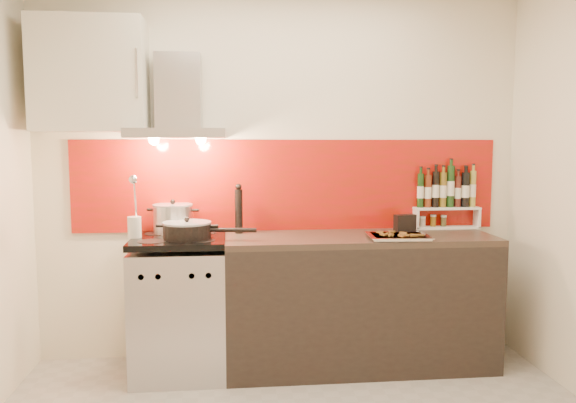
{
  "coord_description": "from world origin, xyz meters",
  "views": [
    {
      "loc": [
        -0.36,
        -2.56,
        1.52
      ],
      "look_at": [
        0.0,
        0.95,
        1.15
      ],
      "focal_mm": 35.0,
      "sensor_mm": 36.0,
      "label": 1
    }
  ],
  "objects": [
    {
      "name": "saute_pan",
      "position": [
        -0.63,
        1.03,
        0.96
      ],
      "size": [
        0.6,
        0.31,
        0.14
      ],
      "color": "black",
      "rests_on": "range_stove"
    },
    {
      "name": "stock_pot",
      "position": [
        -0.75,
        1.28,
        1.01
      ],
      "size": [
        0.27,
        0.27,
        0.23
      ],
      "color": "#B7B7BA",
      "rests_on": "range_stove"
    },
    {
      "name": "step_shelf",
      "position": [
        1.19,
        1.34,
        1.11
      ],
      "size": [
        0.48,
        0.13,
        0.46
      ],
      "color": "white",
      "rests_on": "counter"
    },
    {
      "name": "baking_tray",
      "position": [
        0.72,
        0.95,
        0.92
      ],
      "size": [
        0.41,
        0.33,
        0.03
      ],
      "color": "silver",
      "rests_on": "counter"
    },
    {
      "name": "upper_cabinet",
      "position": [
        -1.25,
        1.22,
        1.95
      ],
      "size": [
        0.7,
        0.35,
        0.72
      ],
      "primitive_type": "cube",
      "color": "beige",
      "rests_on": "back_wall"
    },
    {
      "name": "backsplash",
      "position": [
        0.05,
        1.39,
        1.22
      ],
      "size": [
        3.0,
        0.02,
        0.64
      ],
      "primitive_type": "cube",
      "color": "#982108",
      "rests_on": "back_wall"
    },
    {
      "name": "counter",
      "position": [
        0.5,
        1.1,
        0.45
      ],
      "size": [
        1.8,
        0.6,
        0.9
      ],
      "color": "black",
      "rests_on": "ground"
    },
    {
      "name": "back_wall",
      "position": [
        0.0,
        1.4,
        1.3
      ],
      "size": [
        3.4,
        0.02,
        2.6
      ],
      "primitive_type": "cube",
      "color": "silver",
      "rests_on": "ground"
    },
    {
      "name": "range_stove",
      "position": [
        -0.7,
        1.1,
        0.44
      ],
      "size": [
        0.6,
        0.6,
        0.91
      ],
      "color": "#B7B7BA",
      "rests_on": "ground"
    },
    {
      "name": "range_hood",
      "position": [
        -0.7,
        1.24,
        1.74
      ],
      "size": [
        0.62,
        0.5,
        0.61
      ],
      "color": "#B7B7BA",
      "rests_on": "back_wall"
    },
    {
      "name": "utensil_jar",
      "position": [
        -0.98,
        1.09,
        1.03
      ],
      "size": [
        0.09,
        0.13,
        0.42
      ],
      "color": "silver",
      "rests_on": "range_stove"
    },
    {
      "name": "pepper_mill",
      "position": [
        -0.31,
        1.27,
        1.07
      ],
      "size": [
        0.05,
        0.05,
        0.34
      ],
      "color": "black",
      "rests_on": "counter"
    },
    {
      "name": "caddy_box",
      "position": [
        0.84,
        1.2,
        0.96
      ],
      "size": [
        0.16,
        0.1,
        0.13
      ],
      "primitive_type": "cube",
      "rotation": [
        0.0,
        0.0,
        0.23
      ],
      "color": "black",
      "rests_on": "counter"
    }
  ]
}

